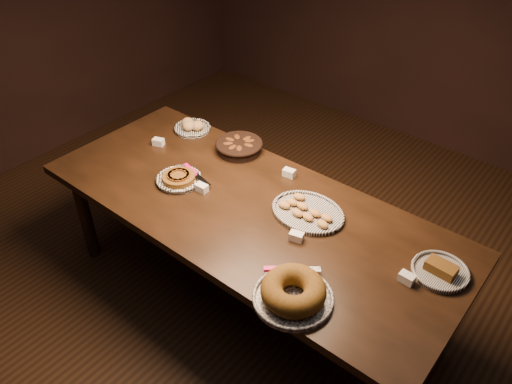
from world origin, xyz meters
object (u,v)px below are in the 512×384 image
Objects in this scene: buffet_table at (247,215)px; madeleine_platter at (307,212)px; bundt_cake_plate at (293,292)px; apple_tart_plate at (179,178)px.

madeleine_platter reaches higher than buffet_table.
buffet_table is at bearing 126.45° from bundt_cake_plate.
buffet_table is 5.86× the size of bundt_cake_plate.
buffet_table is 7.26× the size of apple_tart_plate.
apple_tart_plate is 0.82× the size of madeleine_platter.
bundt_cake_plate reaches higher than apple_tart_plate.
madeleine_platter is at bearing 98.16° from bundt_cake_plate.
bundt_cake_plate is at bearing -33.69° from apple_tart_plate.
bundt_cake_plate is at bearing -48.59° from madeleine_platter.
bundt_cake_plate is (1.03, -0.30, 0.03)m from apple_tart_plate.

